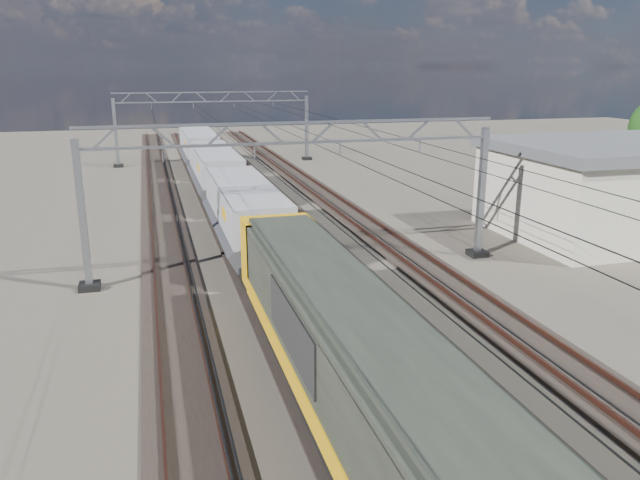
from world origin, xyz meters
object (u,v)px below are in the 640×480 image
object	(u,v)px
hopper_wagon_lead	(245,212)
catenary_gantry_far	(215,124)
locomotive	(352,360)
hopper_wagon_third	(199,147)
hopper_wagon_mid	(215,170)
catenary_gantry_mid	(298,191)

from	to	relation	value
hopper_wagon_lead	catenary_gantry_far	bearing A→B (deg)	86.46
catenary_gantry_far	hopper_wagon_lead	world-z (taller)	catenary_gantry_far
locomotive	hopper_wagon_lead	bearing A→B (deg)	90.00
catenary_gantry_far	locomotive	world-z (taller)	catenary_gantry_far
locomotive	hopper_wagon_third	bearing A→B (deg)	90.00
locomotive	hopper_wagon_mid	distance (m)	31.90
hopper_wagon_lead	hopper_wagon_mid	size ratio (longest dim) A/B	1.00
hopper_wagon_third	catenary_gantry_mid	bearing A→B (deg)	-86.43
hopper_wagon_mid	catenary_gantry_far	bearing A→B (deg)	83.72
hopper_wagon_mid	catenary_gantry_mid	bearing A→B (deg)	-83.60
hopper_wagon_mid	hopper_wagon_third	distance (m)	14.20
hopper_wagon_third	hopper_wagon_mid	bearing A→B (deg)	-90.00
catenary_gantry_mid	catenary_gantry_far	bearing A→B (deg)	90.00
hopper_wagon_lead	catenary_gantry_mid	bearing A→B (deg)	-61.18
hopper_wagon_mid	hopper_wagon_third	bearing A→B (deg)	90.00
locomotive	hopper_wagon_lead	world-z (taller)	locomotive
hopper_wagon_lead	hopper_wagon_third	size ratio (longest dim) A/B	1.00
catenary_gantry_mid	hopper_wagon_third	size ratio (longest dim) A/B	1.53
catenary_gantry_mid	hopper_wagon_lead	xyz separation A→B (m)	(-2.00, 3.64, -1.67)
catenary_gantry_mid	catenary_gantry_far	xyz separation A→B (m)	(0.00, 36.00, 0.00)
catenary_gantry_mid	locomotive	distance (m)	14.29
catenary_gantry_mid	locomotive	xyz separation A→B (m)	(-2.00, -14.06, -1.58)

